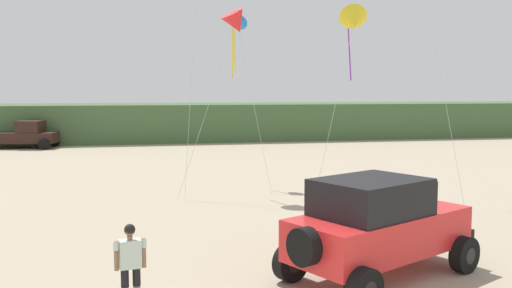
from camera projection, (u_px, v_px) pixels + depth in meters
name	position (u px, v px, depth m)	size (l,w,h in m)	color
dune_ridge	(177.00, 121.00, 46.49)	(90.00, 8.37, 3.00)	#426038
jeep	(378.00, 225.00, 12.14)	(5.00, 4.09, 2.26)	red
person_watching	(130.00, 262.00, 10.38)	(0.62, 0.36, 1.67)	#8C664C
distant_pickup	(25.00, 135.00, 39.28)	(4.86, 3.10, 1.98)	black
kite_green_box	(238.00, 26.00, 24.59)	(1.20, 4.42, 7.59)	blue
kite_black_sled	(236.00, 23.00, 22.28)	(3.24, 2.52, 7.54)	red
kite_pink_ribbon	(354.00, 22.00, 20.54)	(3.01, 3.13, 7.35)	yellow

